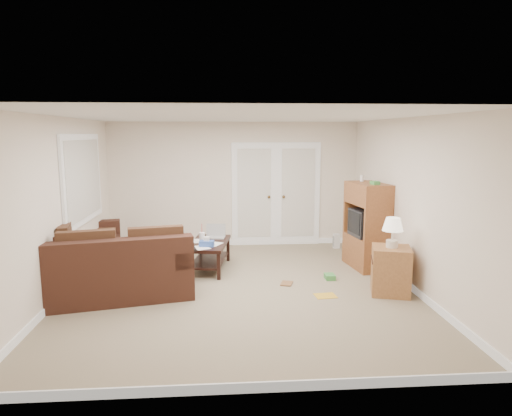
{
  "coord_description": "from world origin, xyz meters",
  "views": [
    {
      "loc": [
        -0.24,
        -6.44,
        2.26
      ],
      "look_at": [
        0.29,
        0.67,
        1.1
      ],
      "focal_mm": 32.0,
      "sensor_mm": 36.0,
      "label": 1
    }
  ],
  "objects": [
    {
      "name": "tv_armoire",
      "position": [
        2.2,
        0.97,
        0.73
      ],
      "size": [
        0.61,
        0.96,
        1.56
      ],
      "rotation": [
        0.0,
        0.0,
        0.13
      ],
      "color": "brown",
      "rests_on": "floor"
    },
    {
      "name": "wall_back",
      "position": [
        0.0,
        2.75,
        1.25
      ],
      "size": [
        5.0,
        0.02,
        2.5
      ],
      "primitive_type": "cube",
      "color": "white",
      "rests_on": "floor"
    },
    {
      "name": "french_doors",
      "position": [
        0.85,
        2.71,
        1.04
      ],
      "size": [
        1.8,
        0.05,
        2.13
      ],
      "color": "silver",
      "rests_on": "floor"
    },
    {
      "name": "ceiling",
      "position": [
        0.0,
        0.0,
        2.5
      ],
      "size": [
        5.0,
        5.5,
        0.02
      ],
      "primitive_type": "cube",
      "color": "white",
      "rests_on": "wall_back"
    },
    {
      "name": "baseboards",
      "position": [
        0.0,
        0.0,
        0.05
      ],
      "size": [
        5.0,
        5.5,
        0.1
      ],
      "primitive_type": null,
      "color": "silver",
      "rests_on": "floor"
    },
    {
      "name": "space_heater",
      "position": [
        2.02,
        2.29,
        0.15
      ],
      "size": [
        0.13,
        0.11,
        0.29
      ],
      "primitive_type": "cube",
      "rotation": [
        0.0,
        0.0,
        0.11
      ],
      "color": "white",
      "rests_on": "floor"
    },
    {
      "name": "wall_right",
      "position": [
        2.5,
        0.0,
        1.25
      ],
      "size": [
        0.02,
        5.5,
        2.5
      ],
      "primitive_type": "cube",
      "color": "white",
      "rests_on": "floor"
    },
    {
      "name": "wall_front",
      "position": [
        0.0,
        -2.75,
        1.25
      ],
      "size": [
        5.0,
        0.02,
        2.5
      ],
      "primitive_type": "cube",
      "color": "white",
      "rests_on": "floor"
    },
    {
      "name": "wall_left",
      "position": [
        -2.5,
        0.0,
        1.25
      ],
      "size": [
        0.02,
        5.5,
        2.5
      ],
      "primitive_type": "cube",
      "color": "white",
      "rests_on": "floor"
    },
    {
      "name": "floor_magazine",
      "position": [
        1.19,
        -0.39,
        0.0
      ],
      "size": [
        0.32,
        0.26,
        0.01
      ],
      "primitive_type": "cube",
      "rotation": [
        0.0,
        0.0,
        0.11
      ],
      "color": "gold",
      "rests_on": "floor"
    },
    {
      "name": "floor",
      "position": [
        0.0,
        0.0,
        0.0
      ],
      "size": [
        5.5,
        5.5,
        0.0
      ],
      "primitive_type": "plane",
      "color": "gray",
      "rests_on": "ground"
    },
    {
      "name": "coffee_table",
      "position": [
        -0.47,
        1.05,
        0.26
      ],
      "size": [
        0.75,
        1.24,
        0.79
      ],
      "rotation": [
        0.0,
        0.0,
        -0.15
      ],
      "color": "black",
      "rests_on": "floor"
    },
    {
      "name": "floor_greenbox",
      "position": [
        1.43,
        0.36,
        0.04
      ],
      "size": [
        0.15,
        0.2,
        0.08
      ],
      "primitive_type": "cube",
      "rotation": [
        0.0,
        0.0,
        0.01
      ],
      "color": "#439544",
      "rests_on": "floor"
    },
    {
      "name": "window_left",
      "position": [
        -2.46,
        1.0,
        1.55
      ],
      "size": [
        0.05,
        1.92,
        1.42
      ],
      "color": "silver",
      "rests_on": "wall_left"
    },
    {
      "name": "floor_book",
      "position": [
        0.64,
        0.2,
        0.01
      ],
      "size": [
        0.23,
        0.27,
        0.02
      ],
      "primitive_type": "imported",
      "rotation": [
        0.0,
        0.0,
        -0.31
      ],
      "color": "brown",
      "rests_on": "floor"
    },
    {
      "name": "sectional_sofa",
      "position": [
        -2.08,
        0.43,
        0.35
      ],
      "size": [
        2.52,
        3.05,
        0.9
      ],
      "rotation": [
        0.0,
        0.0,
        0.22
      ],
      "color": "#3E2117",
      "rests_on": "floor"
    },
    {
      "name": "side_cabinet",
      "position": [
        2.14,
        -0.34,
        0.4
      ],
      "size": [
        0.64,
        0.64,
        1.1
      ],
      "rotation": [
        0.0,
        0.0,
        -0.28
      ],
      "color": "#A0693B",
      "rests_on": "floor"
    }
  ]
}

